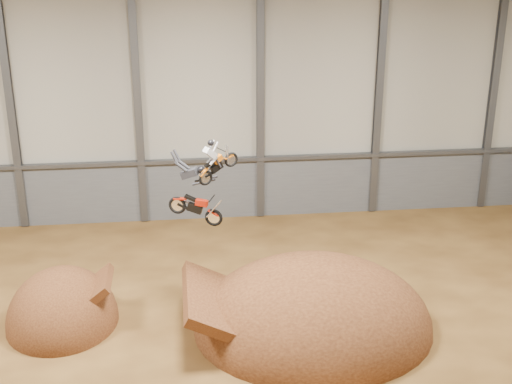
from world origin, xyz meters
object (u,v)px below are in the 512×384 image
at_px(landing_ramp, 313,328).
at_px(fmx_rider_a, 221,154).
at_px(fmx_rider_b, 193,189).
at_px(takeoff_ramp, 63,322).

bearing_deg(landing_ramp, fmx_rider_a, 163.96).
relative_size(landing_ramp, fmx_rider_b, 3.22).
xyz_separation_m(landing_ramp, fmx_rider_a, (-3.73, 1.07, 7.55)).
bearing_deg(landing_ramp, fmx_rider_b, 160.05).
bearing_deg(takeoff_ramp, fmx_rider_a, -4.74).
bearing_deg(fmx_rider_b, takeoff_ramp, -159.88).
bearing_deg(landing_ramp, takeoff_ramp, 171.21).
height_order(landing_ramp, fmx_rider_b, fmx_rider_b).
relative_size(fmx_rider_a, fmx_rider_b, 0.61).
bearing_deg(fmx_rider_a, landing_ramp, -44.61).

